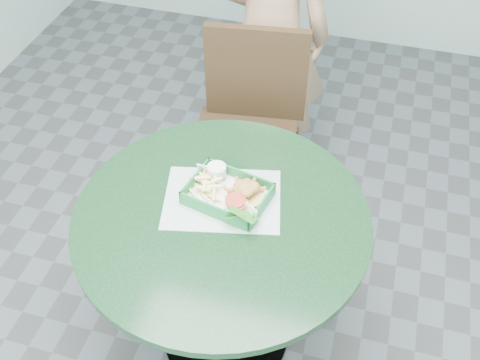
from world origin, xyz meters
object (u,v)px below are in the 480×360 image
(food_basket, at_px, (228,200))
(crab_sandwich, at_px, (246,193))
(cafe_table, at_px, (223,251))
(diner_person, at_px, (270,32))
(sauce_ramekin, at_px, (211,176))
(dining_chair, at_px, (249,119))

(food_basket, bearing_deg, crab_sandwich, 19.34)
(cafe_table, bearing_deg, diner_person, 95.47)
(sauce_ramekin, bearing_deg, dining_chair, 93.50)
(cafe_table, xyz_separation_m, food_basket, (0.00, 0.07, 0.19))
(diner_person, xyz_separation_m, food_basket, (0.11, -1.02, -0.04))
(dining_chair, distance_m, food_basket, 0.76)
(diner_person, bearing_deg, food_basket, 89.85)
(crab_sandwich, xyz_separation_m, sauce_ramekin, (-0.13, 0.04, 0.00))
(diner_person, height_order, sauce_ramekin, diner_person)
(diner_person, height_order, crab_sandwich, diner_person)
(cafe_table, distance_m, food_basket, 0.20)
(crab_sandwich, bearing_deg, cafe_table, -121.71)
(dining_chair, bearing_deg, sauce_ramekin, -94.23)
(food_basket, distance_m, crab_sandwich, 0.07)
(crab_sandwich, bearing_deg, dining_chair, 103.99)
(diner_person, bearing_deg, crab_sandwich, 93.08)
(diner_person, xyz_separation_m, crab_sandwich, (0.16, -1.00, -0.00))
(cafe_table, height_order, diner_person, diner_person)
(dining_chair, height_order, diner_person, diner_person)
(dining_chair, bearing_deg, food_basket, -88.40)
(cafe_table, relative_size, dining_chair, 1.05)
(diner_person, bearing_deg, cafe_table, 89.44)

